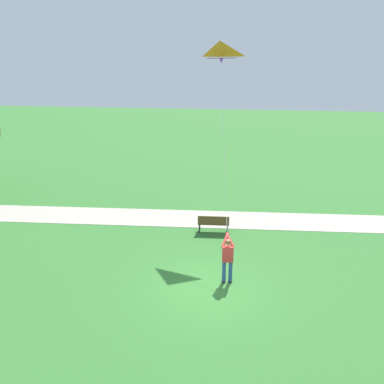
# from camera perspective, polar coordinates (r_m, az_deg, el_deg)

# --- Properties ---
(ground_plane) EXTENTS (120.00, 120.00, 0.00)m
(ground_plane) POSITION_cam_1_polar(r_m,az_deg,el_deg) (14.74, 2.69, -13.54)
(ground_plane) COLOR #33702D
(walkway_path) EXTENTS (4.80, 32.09, 0.02)m
(walkway_path) POSITION_cam_1_polar(r_m,az_deg,el_deg) (20.63, -0.93, -3.87)
(walkway_path) COLOR #ADA393
(walkway_path) RESTS_ON ground
(person_kite_flyer) EXTENTS (0.62, 0.52, 1.83)m
(person_kite_flyer) POSITION_cam_1_polar(r_m,az_deg,el_deg) (14.52, 5.22, -9.35)
(person_kite_flyer) COLOR #232328
(person_kite_flyer) RESTS_ON ground
(flying_kite) EXTENTS (5.44, 1.65, 6.93)m
(flying_kite) POSITION_cam_1_polar(r_m,az_deg,el_deg) (18.29, 4.10, 19.58)
(flying_kite) COLOR orange
(park_bench_near_walkway) EXTENTS (0.55, 1.53, 0.88)m
(park_bench_near_walkway) POSITION_cam_1_polar(r_m,az_deg,el_deg) (18.82, 3.15, -4.47)
(park_bench_near_walkway) COLOR brown
(park_bench_near_walkway) RESTS_ON ground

